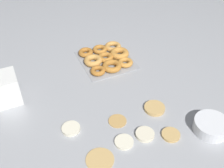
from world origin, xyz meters
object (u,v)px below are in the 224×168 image
Objects in this scene: pancake_2 at (71,129)px; pancake_6 at (145,134)px; pancake_3 at (124,142)px; batter_bowl at (211,126)px; pancake_0 at (117,121)px; pancake_5 at (100,159)px; pancake_4 at (155,108)px; donut_tray at (107,58)px; container_stack at (6,88)px; pancake_1 at (171,135)px.

pancake_6 is at bearing 150.39° from pancake_2.
batter_bowl reaches higher than pancake_3.
pancake_2 reaches higher than pancake_0.
pancake_6 reaches higher than pancake_5.
pancake_4 is 0.26m from batter_bowl.
batter_bowl reaches higher than pancake_6.
pancake_3 is 0.39m from batter_bowl.
container_stack is (0.57, 0.11, 0.05)m from donut_tray.
pancake_0 is at bearing -133.56° from pancake_5.
pancake_0 is 1.01× the size of pancake_2.
pancake_4 is at bearing 174.26° from pancake_2.
donut_tray is (-0.07, -0.58, 0.01)m from pancake_6.
pancake_0 is at bearing -0.60° from pancake_4.
batter_bowl reaches higher than pancake_4.
pancake_3 is 0.60m from donut_tray.
pancake_3 is 0.13m from pancake_5.
pancake_1 is at bearing 155.52° from pancake_6.
pancake_4 is (-0.02, -0.17, 0.00)m from pancake_1.
pancake_1 is at bearing 84.12° from pancake_4.
pancake_0 is at bearing 140.88° from container_stack.
pancake_2 is 0.54m from donut_tray.
container_stack is at bearing -35.71° from batter_bowl.
container_stack is at bearing -61.29° from pancake_5.
pancake_1 is 0.21m from pancake_3.
pancake_6 is (-0.10, 0.00, 0.00)m from pancake_3.
donut_tray is at bearing -96.80° from pancake_6.
pancake_3 is 0.53× the size of batter_bowl.
pancake_5 is at bearing -6.12° from batter_bowl.
pancake_5 is (0.12, 0.04, -0.00)m from pancake_3.
pancake_3 is at bearing 138.96° from pancake_2.
pancake_3 is 0.62m from container_stack.
donut_tray is 2.01× the size of batter_bowl.
pancake_5 is (0.32, -0.01, -0.00)m from pancake_1.
pancake_6 is at bearing -17.96° from batter_bowl.
pancake_0 is at bearing -58.81° from pancake_6.
donut_tray is (-0.29, -0.61, 0.01)m from pancake_5.
pancake_4 reaches higher than pancake_0.
pancake_1 is 0.17m from pancake_4.
pancake_2 reaches higher than pancake_5.
pancake_0 is 0.84× the size of pancake_4.
pancake_0 is 0.57× the size of container_stack.
donut_tray reaches higher than pancake_4.
pancake_4 is (-0.22, -0.12, 0.00)m from pancake_3.
pancake_3 is at bearing 28.51° from pancake_4.
pancake_2 is 0.20m from pancake_5.
pancake_1 and pancake_3 have the same top height.
batter_bowl is at bearing 166.06° from pancake_1.
pancake_3 is at bearing 130.63° from container_stack.
pancake_0 is 0.14m from pancake_6.
pancake_1 is 0.98× the size of pancake_2.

